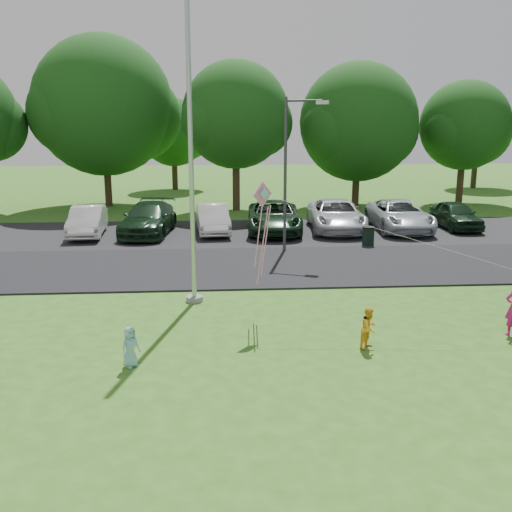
{
  "coord_description": "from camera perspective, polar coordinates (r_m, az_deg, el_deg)",
  "views": [
    {
      "loc": [
        -2.82,
        -11.35,
        5.24
      ],
      "look_at": [
        -1.73,
        4.0,
        1.6
      ],
      "focal_mm": 40.0,
      "sensor_mm": 36.0,
      "label": 1
    }
  ],
  "objects": [
    {
      "name": "ground",
      "position": [
        12.81,
        9.19,
        -11.01
      ],
      "size": [
        120.0,
        120.0,
        0.0
      ],
      "primitive_type": "plane",
      "color": "#31691B",
      "rests_on": "ground"
    },
    {
      "name": "park_road",
      "position": [
        21.19,
        3.71,
        -0.95
      ],
      "size": [
        60.0,
        6.0,
        0.06
      ],
      "primitive_type": "cube",
      "color": "black",
      "rests_on": "ground"
    },
    {
      "name": "parking_strip",
      "position": [
        27.49,
        1.9,
        2.38
      ],
      "size": [
        42.0,
        7.0,
        0.06
      ],
      "primitive_type": "cube",
      "color": "black",
      "rests_on": "ground"
    },
    {
      "name": "flagpole",
      "position": [
        16.4,
        -6.52,
        9.47
      ],
      "size": [
        0.5,
        0.5,
        10.0
      ],
      "color": "#B7BABF",
      "rests_on": "ground"
    },
    {
      "name": "street_lamp",
      "position": [
        22.93,
        3.55,
        9.46
      ],
      "size": [
        1.65,
        0.8,
        6.18
      ],
      "rotation": [
        0.0,
        0.0,
        -0.39
      ],
      "color": "#3F3F44",
      "rests_on": "ground"
    },
    {
      "name": "trash_can",
      "position": [
        24.94,
        11.16,
        1.93
      ],
      "size": [
        0.54,
        0.54,
        0.85
      ],
      "rotation": [
        0.0,
        0.0,
        0.24
      ],
      "color": "black",
      "rests_on": "ground"
    },
    {
      "name": "tree_row",
      "position": [
        35.85,
        3.1,
        14.04
      ],
      "size": [
        64.35,
        11.94,
        10.88
      ],
      "color": "#332316",
      "rests_on": "ground"
    },
    {
      "name": "horizon_trees",
      "position": [
        45.75,
        4.7,
        12.09
      ],
      "size": [
        77.46,
        7.2,
        7.02
      ],
      "color": "#332316",
      "rests_on": "ground"
    },
    {
      "name": "parked_cars",
      "position": [
        27.43,
        3.2,
        3.93
      ],
      "size": [
        19.47,
        5.74,
        1.48
      ],
      "color": "silver",
      "rests_on": "ground"
    },
    {
      "name": "child_yellow",
      "position": [
        13.78,
        11.24,
        -7.05
      ],
      "size": [
        0.62,
        0.61,
        1.01
      ],
      "primitive_type": "imported",
      "rotation": [
        0.0,
        0.0,
        0.75
      ],
      "color": "yellow",
      "rests_on": "ground"
    },
    {
      "name": "child_blue",
      "position": [
        12.85,
        -12.46,
        -8.86
      ],
      "size": [
        0.52,
        0.52,
        0.91
      ],
      "primitive_type": "imported",
      "rotation": [
        0.0,
        0.0,
        0.8
      ],
      "color": "#86C3CE",
      "rests_on": "ground"
    },
    {
      "name": "kite",
      "position": [
        14.82,
        1.14,
        4.47
      ],
      "size": [
        6.46,
        1.91,
        2.8
      ],
      "rotation": [
        0.0,
        0.0,
        0.69
      ],
      "color": "pink",
      "rests_on": "ground"
    }
  ]
}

